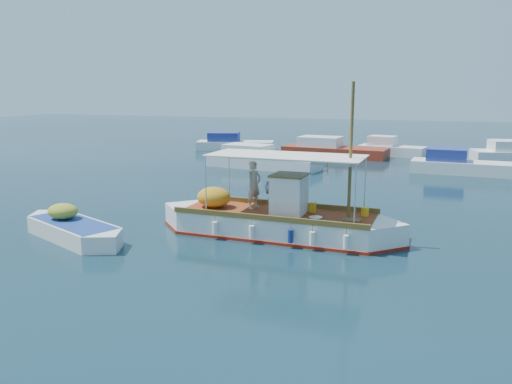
% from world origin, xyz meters
% --- Properties ---
extents(ground, '(160.00, 160.00, 0.00)m').
position_xyz_m(ground, '(0.00, 0.00, 0.00)').
color(ground, black).
rests_on(ground, ground).
extents(fishing_caique, '(9.50, 2.88, 5.80)m').
position_xyz_m(fishing_caique, '(-0.78, 0.69, 0.52)').
color(fishing_caique, white).
rests_on(fishing_caique, ground).
extents(dinghy, '(5.16, 3.07, 1.37)m').
position_xyz_m(dinghy, '(-7.65, -2.12, 0.29)').
color(dinghy, white).
rests_on(dinghy, ground).
extents(bg_boat_nw, '(8.31, 3.69, 1.80)m').
position_xyz_m(bg_boat_nw, '(-6.62, 16.32, 0.49)').
color(bg_boat_nw, silver).
rests_on(bg_boat_nw, ground).
extents(bg_boat_n, '(8.69, 3.71, 1.80)m').
position_xyz_m(bg_boat_n, '(-2.99, 24.09, 0.49)').
color(bg_boat_n, maroon).
rests_on(bg_boat_n, ground).
extents(bg_boat_ne, '(6.29, 2.64, 1.80)m').
position_xyz_m(bg_boat_ne, '(6.39, 18.24, 0.49)').
color(bg_boat_ne, silver).
rests_on(bg_boat_ne, ground).
extents(bg_boat_far_w, '(7.28, 3.93, 1.80)m').
position_xyz_m(bg_boat_far_w, '(-12.40, 25.81, 0.49)').
color(bg_boat_far_w, silver).
rests_on(bg_boat_far_w, ground).
extents(bg_boat_far_n, '(5.62, 2.98, 1.80)m').
position_xyz_m(bg_boat_far_n, '(1.46, 26.38, 0.49)').
color(bg_boat_far_n, silver).
rests_on(bg_boat_far_n, ground).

